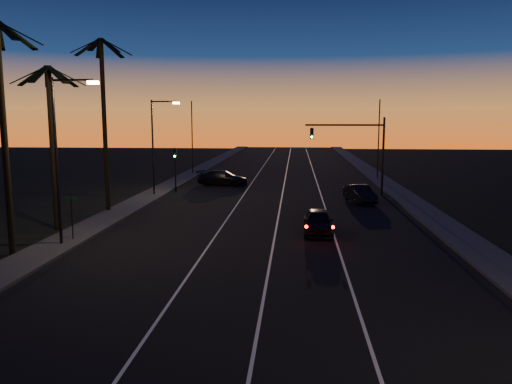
# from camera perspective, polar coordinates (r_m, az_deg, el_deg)

# --- Properties ---
(road) EXTENTS (20.00, 170.00, 0.01)m
(road) POSITION_cam_1_polar(r_m,az_deg,el_deg) (36.21, 1.83, -2.55)
(road) COLOR black
(road) RESTS_ON ground
(sidewalk_left) EXTENTS (2.40, 170.00, 0.16)m
(sidewalk_left) POSITION_cam_1_polar(r_m,az_deg,el_deg) (38.38, -15.13, -2.10)
(sidewalk_left) COLOR #333330
(sidewalk_left) RESTS_ON ground
(sidewalk_right) EXTENTS (2.40, 170.00, 0.16)m
(sidewalk_right) POSITION_cam_1_polar(r_m,az_deg,el_deg) (37.39, 19.26, -2.56)
(sidewalk_right) COLOR #333330
(sidewalk_right) RESTS_ON ground
(lane_stripe_left) EXTENTS (0.12, 160.00, 0.01)m
(lane_stripe_left) POSITION_cam_1_polar(r_m,az_deg,el_deg) (36.46, -2.89, -2.46)
(lane_stripe_left) COLOR silver
(lane_stripe_left) RESTS_ON road
(lane_stripe_mid) EXTENTS (0.12, 160.00, 0.01)m
(lane_stripe_mid) POSITION_cam_1_polar(r_m,az_deg,el_deg) (36.18, 2.62, -2.54)
(lane_stripe_mid) COLOR silver
(lane_stripe_mid) RESTS_ON road
(lane_stripe_right) EXTENTS (0.12, 160.00, 0.01)m
(lane_stripe_right) POSITION_cam_1_polar(r_m,az_deg,el_deg) (36.24, 8.16, -2.60)
(lane_stripe_right) COLOR silver
(lane_stripe_right) RESTS_ON road
(palm_near) EXTENTS (4.25, 4.16, 11.53)m
(palm_near) POSITION_cam_1_polar(r_m,az_deg,el_deg) (27.50, -26.98, 7.89)
(palm_near) COLOR black
(palm_near) RESTS_ON ground
(palm_mid) EXTENTS (4.25, 4.16, 10.03)m
(palm_mid) POSITION_cam_1_polar(r_m,az_deg,el_deg) (33.05, -22.35, 6.69)
(palm_mid) COLOR black
(palm_mid) RESTS_ON ground
(palm_far) EXTENTS (4.25, 4.16, 12.53)m
(palm_far) POSITION_cam_1_polar(r_m,az_deg,el_deg) (38.13, -17.00, 9.14)
(palm_far) COLOR black
(palm_far) RESTS_ON ground
(streetlight_left_near) EXTENTS (2.55, 0.26, 9.00)m
(streetlight_left_near) POSITION_cam_1_polar(r_m,az_deg,el_deg) (28.39, -21.36, 4.68)
(streetlight_left_near) COLOR black
(streetlight_left_near) RESTS_ON ground
(streetlight_left_far) EXTENTS (2.55, 0.26, 8.50)m
(streetlight_left_far) POSITION_cam_1_polar(r_m,az_deg,el_deg) (45.26, -11.35, 5.94)
(streetlight_left_far) COLOR black
(streetlight_left_far) RESTS_ON ground
(street_sign) EXTENTS (0.70, 0.06, 2.60)m
(street_sign) POSITION_cam_1_polar(r_m,az_deg,el_deg) (29.76, -20.32, -2.24)
(street_sign) COLOR black
(street_sign) RESTS_ON ground
(signal_mast) EXTENTS (7.10, 0.41, 7.00)m
(signal_mast) POSITION_cam_1_polar(r_m,az_deg,el_deg) (45.87, 11.45, 5.62)
(signal_mast) COLOR black
(signal_mast) RESTS_ON ground
(signal_post) EXTENTS (0.28, 0.37, 4.20)m
(signal_post) POSITION_cam_1_polar(r_m,az_deg,el_deg) (47.01, -9.23, 3.43)
(signal_post) COLOR black
(signal_post) RESTS_ON ground
(far_pole_left) EXTENTS (0.14, 0.14, 9.00)m
(far_pole_left) POSITION_cam_1_polar(r_m,az_deg,el_deg) (61.86, -7.31, 6.13)
(far_pole_left) COLOR black
(far_pole_left) RESTS_ON ground
(far_pole_right) EXTENTS (0.14, 0.14, 9.00)m
(far_pole_right) POSITION_cam_1_polar(r_m,az_deg,el_deg) (58.31, 13.83, 5.82)
(far_pole_right) COLOR black
(far_pole_right) RESTS_ON ground
(lead_car) EXTENTS (1.77, 4.81, 1.46)m
(lead_car) POSITION_cam_1_polar(r_m,az_deg,el_deg) (30.25, 7.11, -3.37)
(lead_car) COLOR black
(lead_car) RESTS_ON road
(right_car) EXTENTS (2.50, 4.60, 1.44)m
(right_car) POSITION_cam_1_polar(r_m,az_deg,el_deg) (41.88, 11.79, -0.22)
(right_car) COLOR black
(right_car) RESTS_ON road
(cross_car) EXTENTS (5.58, 3.01, 1.54)m
(cross_car) POSITION_cam_1_polar(r_m,az_deg,el_deg) (51.70, -3.81, 1.61)
(cross_car) COLOR black
(cross_car) RESTS_ON road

